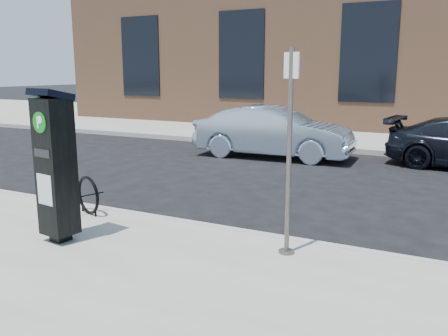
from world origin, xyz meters
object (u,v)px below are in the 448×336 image
Objects in this scene: bike_rack at (88,195)px; car_silver at (273,132)px; sign_pole at (289,155)px; parking_kiosk at (56,165)px.

car_silver is (0.49, 6.80, 0.26)m from bike_rack.
parking_kiosk is at bearing -139.70° from sign_pole.
sign_pole is at bearing 26.89° from parking_kiosk.
sign_pole is at bearing -160.82° from car_silver.
parking_kiosk is 0.47× the size of car_silver.
sign_pole is 3.47m from bike_rack.
bike_rack is 0.14× the size of car_silver.
car_silver is at bearing 134.31° from sign_pole.
car_silver is (-2.85, 6.95, -0.67)m from sign_pole.
parking_kiosk is 3.00m from sign_pole.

